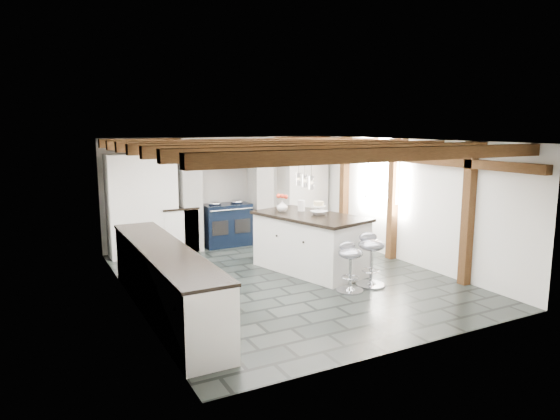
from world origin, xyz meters
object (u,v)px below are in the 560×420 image
kitchen_island (310,242)px  bar_stool_near (371,253)px  bar_stool_far (350,261)px  range_cooker (226,224)px

kitchen_island → bar_stool_near: 1.26m
bar_stool_far → kitchen_island: bearing=97.3°
range_cooker → bar_stool_near: range_cooker is taller
range_cooker → bar_stool_far: 3.75m
bar_stool_near → bar_stool_far: bearing=-150.1°
range_cooker → bar_stool_far: size_ratio=1.29×
kitchen_island → bar_stool_far: size_ratio=2.88×
range_cooker → bar_stool_near: (1.02, -3.64, 0.07)m
bar_stool_far → bar_stool_near: bearing=17.1°
range_cooker → kitchen_island: size_ratio=0.45×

